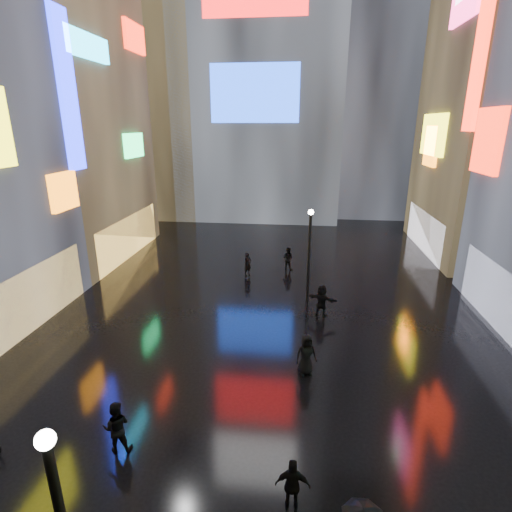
# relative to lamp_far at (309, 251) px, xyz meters

# --- Properties ---
(ground) EXTENTS (140.00, 140.00, 0.00)m
(ground) POSITION_rel_lamp_far_xyz_m (-2.02, 0.63, -2.94)
(ground) COLOR black
(ground) RESTS_ON ground
(building_left_far) EXTENTS (10.28, 12.00, 22.00)m
(building_left_far) POSITION_rel_lamp_far_xyz_m (-18.00, 6.64, 8.04)
(building_left_far) COLOR black
(building_left_far) RESTS_ON ground
(tower_main) EXTENTS (16.00, 14.20, 42.00)m
(tower_main) POSITION_rel_lamp_far_xyz_m (-5.02, 24.61, 18.06)
(tower_main) COLOR black
(tower_main) RESTS_ON ground
(tower_flank_right) EXTENTS (12.00, 12.00, 34.00)m
(tower_flank_right) POSITION_rel_lamp_far_xyz_m (6.98, 26.63, 14.06)
(tower_flank_right) COLOR black
(tower_flank_right) RESTS_ON ground
(tower_flank_left) EXTENTS (10.00, 10.00, 26.00)m
(tower_flank_left) POSITION_rel_lamp_far_xyz_m (-16.02, 22.63, 10.06)
(tower_flank_left) COLOR black
(tower_flank_left) RESTS_ON ground
(lamp_far) EXTENTS (0.30, 0.30, 5.20)m
(lamp_far) POSITION_rel_lamp_far_xyz_m (0.00, 0.00, 0.00)
(lamp_far) COLOR black
(lamp_far) RESTS_ON ground
(pedestrian_1) EXTENTS (0.94, 0.82, 1.67)m
(pedestrian_1) POSITION_rel_lamp_far_xyz_m (-5.74, -11.44, -2.11)
(pedestrian_1) COLOR black
(pedestrian_1) RESTS_ON ground
(pedestrian_3) EXTENTS (0.89, 0.38, 1.52)m
(pedestrian_3) POSITION_rel_lamp_far_xyz_m (-0.46, -12.80, -2.18)
(pedestrian_3) COLOR black
(pedestrian_3) RESTS_ON ground
(pedestrian_4) EXTENTS (0.96, 0.77, 1.70)m
(pedestrian_4) POSITION_rel_lamp_far_xyz_m (-0.11, -6.85, -2.10)
(pedestrian_4) COLOR black
(pedestrian_4) RESTS_ON ground
(pedestrian_5) EXTENTS (1.62, 1.06, 1.67)m
(pedestrian_5) POSITION_rel_lamp_far_xyz_m (0.70, -1.72, -2.11)
(pedestrian_5) COLOR black
(pedestrian_5) RESTS_ON ground
(pedestrian_6) EXTENTS (0.65, 0.66, 1.54)m
(pedestrian_6) POSITION_rel_lamp_far_xyz_m (-3.83, 3.54, -2.17)
(pedestrian_6) COLOR black
(pedestrian_6) RESTS_ON ground
(pedestrian_7) EXTENTS (0.91, 0.82, 1.54)m
(pedestrian_7) POSITION_rel_lamp_far_xyz_m (-1.28, 5.05, -2.18)
(pedestrian_7) COLOR black
(pedestrian_7) RESTS_ON ground
(umbrella_2) EXTENTS (1.15, 1.14, 0.91)m
(umbrella_2) POSITION_rel_lamp_far_xyz_m (-0.11, -6.85, -0.79)
(umbrella_2) COLOR black
(umbrella_2) RESTS_ON pedestrian_4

